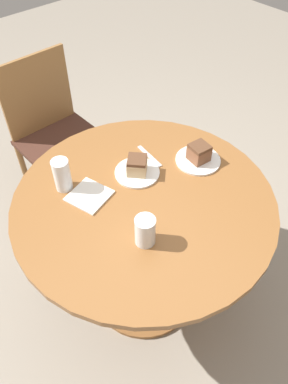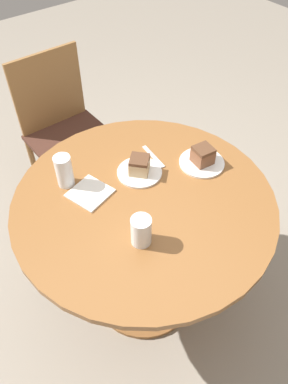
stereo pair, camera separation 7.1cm
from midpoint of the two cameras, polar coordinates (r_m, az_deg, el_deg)
The scene contains 11 objects.
ground_plane at distance 2.17m, azimuth -0.96°, elevation -14.79°, with size 8.00×8.00×0.00m, color gray.
table at distance 1.68m, azimuth -1.21°, elevation -5.10°, with size 1.09×1.09×0.77m.
chair at distance 2.39m, azimuth -14.11°, elevation 8.73°, with size 0.47×0.47×0.94m.
plate_near at distance 1.65m, azimuth -2.27°, elevation 2.97°, with size 0.20×0.20×0.01m.
plate_far at distance 1.72m, azimuth 7.06°, elevation 4.82°, with size 0.20×0.20×0.01m.
cake_slice_near at distance 1.62m, azimuth -2.32°, elevation 4.06°, with size 0.12×0.12×0.08m.
cake_slice_far at distance 1.69m, azimuth 7.20°, elevation 5.96°, with size 0.09×0.09×0.08m.
glass_lemonade at distance 1.59m, azimuth -13.58°, elevation 2.29°, with size 0.07×0.07×0.15m.
glass_water at distance 1.37m, azimuth -1.32°, elevation -6.16°, with size 0.08×0.08×0.12m.
napkin_stack at distance 1.57m, azimuth -9.62°, elevation -0.57°, with size 0.19×0.19×0.01m.
fork at distance 1.73m, azimuth -0.33°, elevation 5.47°, with size 0.04×0.17×0.00m.
Camera 1 is at (-0.69, -0.77, 1.91)m, focal length 35.00 mm.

